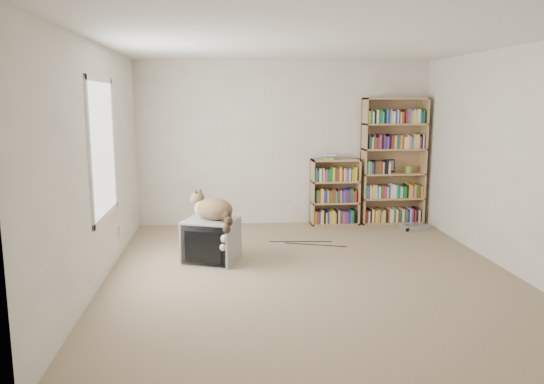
{
  "coord_description": "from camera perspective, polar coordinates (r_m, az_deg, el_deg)",
  "views": [
    {
      "loc": [
        -0.97,
        -5.62,
        1.92
      ],
      "look_at": [
        -0.34,
        1.0,
        0.76
      ],
      "focal_mm": 35.0,
      "sensor_mm": 36.0,
      "label": 1
    }
  ],
  "objects": [
    {
      "name": "crt_tv",
      "position": [
        6.4,
        -6.54,
        -5.21
      ],
      "size": [
        0.74,
        0.71,
        0.52
      ],
      "rotation": [
        0.0,
        0.0,
        -0.35
      ],
      "color": "#9B9B9D",
      "rests_on": "floor"
    },
    {
      "name": "wall_outlet",
      "position": [
        6.83,
        -16.06,
        -4.01
      ],
      "size": [
        0.01,
        0.08,
        0.13
      ],
      "primitive_type": "cube",
      "color": "silver",
      "rests_on": "wall_left"
    },
    {
      "name": "green_mug",
      "position": [
        8.54,
        14.47,
        2.39
      ],
      "size": [
        0.1,
        0.1,
        0.11
      ],
      "primitive_type": "cylinder",
      "color": "#6DB233",
      "rests_on": "bookcase_tall"
    },
    {
      "name": "ceiling",
      "position": [
        5.73,
        4.46,
        15.71
      ],
      "size": [
        4.5,
        5.0,
        0.02
      ],
      "primitive_type": "cube",
      "color": "white",
      "rests_on": "wall_back"
    },
    {
      "name": "wall_back",
      "position": [
        8.21,
        1.34,
        5.23
      ],
      "size": [
        4.5,
        0.02,
        2.5
      ],
      "primitive_type": "cube",
      "color": "white",
      "rests_on": "floor"
    },
    {
      "name": "wall_left",
      "position": [
        5.8,
        -18.21,
        2.81
      ],
      "size": [
        0.02,
        5.0,
        2.5
      ],
      "primitive_type": "cube",
      "color": "white",
      "rests_on": "floor"
    },
    {
      "name": "dvd_player",
      "position": [
        8.21,
        15.01,
        -3.66
      ],
      "size": [
        0.41,
        0.36,
        0.08
      ],
      "primitive_type": "cube",
      "rotation": [
        0.0,
        0.0,
        0.36
      ],
      "color": "#AFAFB4",
      "rests_on": "floor"
    },
    {
      "name": "window",
      "position": [
        5.98,
        -17.76,
        4.48
      ],
      "size": [
        0.02,
        1.22,
        1.52
      ],
      "primitive_type": "cube",
      "color": "white",
      "rests_on": "wall_left"
    },
    {
      "name": "wall_front",
      "position": [
        3.33,
        11.55,
        -1.82
      ],
      "size": [
        4.5,
        0.02,
        2.5
      ],
      "primitive_type": "cube",
      "color": "white",
      "rests_on": "floor"
    },
    {
      "name": "book_stack",
      "position": [
        8.18,
        6.05,
        3.81
      ],
      "size": [
        0.2,
        0.26,
        0.08
      ],
      "primitive_type": "cube",
      "color": "red",
      "rests_on": "bookcase_short"
    },
    {
      "name": "bookcase_short",
      "position": [
        8.29,
        6.76,
        -0.2
      ],
      "size": [
        0.74,
        0.3,
        1.02
      ],
      "color": "#A67E53",
      "rests_on": "floor"
    },
    {
      "name": "floor_cables",
      "position": [
        7.35,
        5.14,
        -5.23
      ],
      "size": [
        1.2,
        0.7,
        0.01
      ],
      "primitive_type": null,
      "color": "black",
      "rests_on": "floor"
    },
    {
      "name": "floor",
      "position": [
        6.02,
        4.14,
        -8.7
      ],
      "size": [
        4.5,
        5.0,
        0.01
      ],
      "primitive_type": "cube",
      "color": "tan",
      "rests_on": "ground"
    },
    {
      "name": "cat",
      "position": [
        6.24,
        -6.1,
        -2.23
      ],
      "size": [
        0.6,
        0.76,
        0.57
      ],
      "rotation": [
        0.0,
        0.0,
        -0.57
      ],
      "color": "#3B2518",
      "rests_on": "crt_tv"
    },
    {
      "name": "framed_print",
      "position": [
        8.54,
        12.55,
        2.78
      ],
      "size": [
        0.15,
        0.05,
        0.2
      ],
      "primitive_type": "cube",
      "rotation": [
        -0.17,
        0.0,
        0.0
      ],
      "color": "black",
      "rests_on": "bookcase_tall"
    },
    {
      "name": "wall_right",
      "position": [
        6.51,
        24.24,
        3.15
      ],
      "size": [
        0.02,
        5.0,
        2.5
      ],
      "primitive_type": "cube",
      "color": "white",
      "rests_on": "floor"
    },
    {
      "name": "bookcase_tall",
      "position": [
        8.47,
        12.88,
        2.89
      ],
      "size": [
        0.97,
        0.3,
        1.95
      ],
      "color": "#A67E53",
      "rests_on": "floor"
    }
  ]
}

